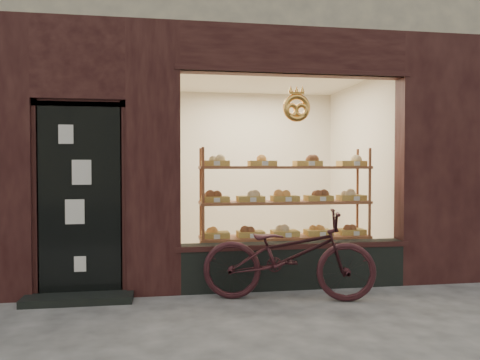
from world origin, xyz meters
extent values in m
cube|color=black|center=(0.45, 2.12, 0.28)|extent=(2.70, 0.25, 0.55)
cube|color=black|center=(-2.00, 2.06, 1.10)|extent=(0.90, 0.04, 2.15)
cube|color=black|center=(-2.00, 1.90, 0.04)|extent=(1.15, 0.35, 0.08)
torus|color=#F6AC49|center=(0.45, 2.02, 2.15)|extent=(0.33, 0.07, 0.33)
cube|color=brown|center=(0.45, 2.55, 0.05)|extent=(2.20, 0.45, 0.04)
cube|color=brown|center=(0.45, 2.55, 0.55)|extent=(2.20, 0.45, 0.03)
cube|color=brown|center=(0.45, 2.55, 1.00)|extent=(2.20, 0.45, 0.04)
cube|color=brown|center=(0.45, 2.55, 1.45)|extent=(2.20, 0.45, 0.04)
cylinder|color=brown|center=(-0.62, 2.35, 0.85)|extent=(0.04, 0.04, 1.70)
cylinder|color=brown|center=(1.52, 2.35, 0.85)|extent=(0.04, 0.04, 1.70)
cylinder|color=brown|center=(-0.62, 2.75, 0.85)|extent=(0.04, 0.04, 1.70)
cylinder|color=brown|center=(1.52, 2.75, 0.85)|extent=(0.04, 0.04, 1.70)
cube|color=olive|center=(-0.45, 2.55, 0.60)|extent=(0.34, 0.24, 0.07)
sphere|color=#CB7A36|center=(-0.45, 2.55, 0.69)|extent=(0.11, 0.11, 0.11)
cube|color=silver|center=(-0.45, 2.36, 0.60)|extent=(0.07, 0.01, 0.05)
cube|color=olive|center=(0.00, 2.55, 0.60)|extent=(0.34, 0.24, 0.07)
sphere|color=#532E19|center=(0.00, 2.55, 0.69)|extent=(0.11, 0.11, 0.11)
cube|color=silver|center=(0.00, 2.36, 0.60)|extent=(0.07, 0.01, 0.05)
cube|color=olive|center=(0.45, 2.55, 0.60)|extent=(0.34, 0.24, 0.07)
sphere|color=tan|center=(0.45, 2.55, 0.69)|extent=(0.11, 0.11, 0.11)
cube|color=silver|center=(0.45, 2.36, 0.60)|extent=(0.07, 0.01, 0.05)
cube|color=olive|center=(0.90, 2.55, 0.60)|extent=(0.34, 0.24, 0.07)
sphere|color=#CB7A36|center=(0.90, 2.55, 0.69)|extent=(0.11, 0.11, 0.11)
cube|color=silver|center=(0.90, 2.36, 0.60)|extent=(0.07, 0.01, 0.05)
cube|color=olive|center=(1.35, 2.55, 0.60)|extent=(0.34, 0.24, 0.07)
sphere|color=#532E19|center=(1.35, 2.55, 0.69)|extent=(0.11, 0.11, 0.11)
cube|color=silver|center=(1.35, 2.36, 0.60)|extent=(0.08, 0.01, 0.05)
cube|color=olive|center=(-0.45, 2.55, 1.05)|extent=(0.34, 0.24, 0.07)
sphere|color=#532E19|center=(-0.45, 2.55, 1.14)|extent=(0.11, 0.11, 0.11)
cube|color=silver|center=(-0.45, 2.36, 1.05)|extent=(0.07, 0.01, 0.06)
cube|color=olive|center=(0.00, 2.55, 1.05)|extent=(0.34, 0.24, 0.07)
sphere|color=tan|center=(0.00, 2.55, 1.14)|extent=(0.11, 0.11, 0.11)
cube|color=silver|center=(0.00, 2.36, 1.05)|extent=(0.07, 0.01, 0.06)
cube|color=olive|center=(0.45, 2.55, 1.05)|extent=(0.34, 0.24, 0.07)
sphere|color=#CB7A36|center=(0.45, 2.55, 1.14)|extent=(0.11, 0.11, 0.11)
cube|color=silver|center=(0.45, 2.36, 1.05)|extent=(0.07, 0.01, 0.06)
cube|color=olive|center=(0.90, 2.55, 1.05)|extent=(0.34, 0.24, 0.07)
sphere|color=#532E19|center=(0.90, 2.55, 1.14)|extent=(0.11, 0.11, 0.11)
cube|color=silver|center=(0.90, 2.36, 1.05)|extent=(0.07, 0.01, 0.06)
cube|color=olive|center=(1.35, 2.55, 1.05)|extent=(0.34, 0.24, 0.07)
sphere|color=tan|center=(1.35, 2.55, 1.14)|extent=(0.11, 0.11, 0.11)
cube|color=silver|center=(1.35, 2.36, 1.05)|extent=(0.08, 0.01, 0.06)
cube|color=olive|center=(-0.45, 2.55, 1.50)|extent=(0.34, 0.24, 0.07)
sphere|color=tan|center=(-0.45, 2.55, 1.59)|extent=(0.11, 0.11, 0.11)
cube|color=silver|center=(-0.45, 2.36, 1.50)|extent=(0.07, 0.01, 0.06)
cube|color=olive|center=(0.15, 2.55, 1.50)|extent=(0.34, 0.24, 0.07)
sphere|color=#CB7A36|center=(0.15, 2.55, 1.59)|extent=(0.11, 0.11, 0.11)
cube|color=silver|center=(0.15, 2.36, 1.50)|extent=(0.08, 0.01, 0.06)
cube|color=olive|center=(0.75, 2.55, 1.50)|extent=(0.34, 0.24, 0.07)
sphere|color=#532E19|center=(0.75, 2.55, 1.59)|extent=(0.11, 0.11, 0.11)
cube|color=silver|center=(0.75, 2.36, 1.50)|extent=(0.07, 0.01, 0.06)
cube|color=olive|center=(1.35, 2.55, 1.50)|extent=(0.34, 0.24, 0.07)
sphere|color=tan|center=(1.35, 2.55, 1.59)|extent=(0.11, 0.11, 0.11)
cube|color=silver|center=(1.35, 2.36, 1.50)|extent=(0.08, 0.01, 0.06)
imported|color=black|center=(0.26, 1.64, 0.49)|extent=(1.98, 1.08, 0.99)
camera|label=1|loc=(-1.06, -3.30, 1.46)|focal=35.00mm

